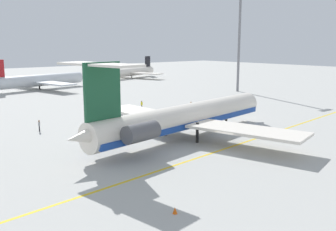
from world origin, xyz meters
The scene contains 11 objects.
ground centered at (0.00, 0.00, 0.00)m, with size 370.55×370.55×0.00m, color #ADADA8.
main_jetliner centered at (-0.50, 8.19, 3.12)m, with size 39.28×34.81×11.45m.
airliner_mid_left centered at (8.49, 79.79, 2.70)m, with size 30.62×30.43×9.16m.
airliner_mid_right centered at (49.93, 93.20, 2.43)m, with size 27.07×27.12×8.25m.
ground_crew_near_nose centered at (10.12, 31.97, 1.13)m, with size 0.29×0.44×1.79m.
ground_crew_near_tail centered at (-14.12, 25.81, 1.16)m, with size 0.37×0.33×1.83m.
ground_crew_portside centered at (17.21, 24.59, 1.12)m, with size 0.45×0.28×1.77m.
safety_cone_nose centered at (-17.25, -9.52, 0.28)m, with size 0.40×0.40×0.55m, color #EA590F.
safety_cone_wingtip centered at (17.56, 26.60, 0.28)m, with size 0.40×0.40×0.55m, color #EA590F.
taxiway_centreline centered at (0.60, 0.65, 0.00)m, with size 80.01×0.36×0.01m, color gold.
light_mast centered at (49.03, 38.63, 16.07)m, with size 4.00×0.70×29.67m.
Camera 1 is at (-36.21, -30.96, 13.46)m, focal length 40.74 mm.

